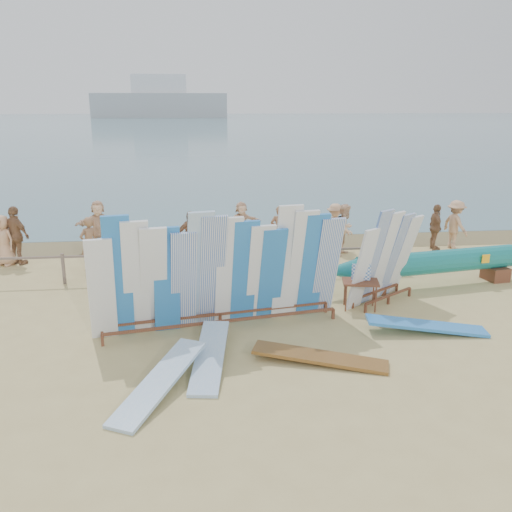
{
  "coord_description": "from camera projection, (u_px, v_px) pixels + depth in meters",
  "views": [
    {
      "loc": [
        -0.11,
        -12.29,
        5.03
      ],
      "look_at": [
        1.36,
        1.34,
        1.13
      ],
      "focal_mm": 38.0,
      "sensor_mm": 36.0,
      "label": 1
    }
  ],
  "objects": [
    {
      "name": "beachgoer_extra_1",
      "position": [
        16.0,
        236.0,
        17.22
      ],
      "size": [
        1.19,
        1.02,
        1.89
      ],
      "primitive_type": "imported",
      "rotation": [
        0.0,
        0.0,
        2.55
      ],
      "color": "#8C6042",
      "rests_on": "ground"
    },
    {
      "name": "vendor_table",
      "position": [
        360.0,
        294.0,
        13.62
      ],
      "size": [
        0.99,
        0.78,
        1.17
      ],
      "rotation": [
        0.0,
        0.0,
        -0.19
      ],
      "color": "brown",
      "rests_on": "ground"
    },
    {
      "name": "distant_ship",
      "position": [
        160.0,
        102.0,
        182.59
      ],
      "size": [
        45.0,
        8.0,
        14.0
      ],
      "color": "#999EA3",
      "rests_on": "ocean"
    },
    {
      "name": "ground",
      "position": [
        206.0,
        317.0,
        13.14
      ],
      "size": [
        160.0,
        160.0,
        0.0
      ],
      "primitive_type": "plane",
      "color": "tan",
      "rests_on": "ground"
    },
    {
      "name": "beachgoer_10",
      "position": [
        436.0,
        227.0,
        18.99
      ],
      "size": [
        0.49,
        0.98,
        1.62
      ],
      "primitive_type": "imported",
      "rotation": [
        0.0,
        0.0,
        1.49
      ],
      "color": "#8C6042",
      "rests_on": "ground"
    },
    {
      "name": "beachgoer_1",
      "position": [
        89.0,
        244.0,
        16.64
      ],
      "size": [
        0.68,
        0.67,
        1.68
      ],
      "primitive_type": "imported",
      "rotation": [
        0.0,
        0.0,
        3.9
      ],
      "color": "#8C6042",
      "rests_on": "ground"
    },
    {
      "name": "flat_board_d",
      "position": [
        426.0,
        332.0,
        12.29
      ],
      "size": [
        2.75,
        0.95,
        0.34
      ],
      "primitive_type": "cube",
      "rotation": [
        0.1,
        0.0,
        1.42
      ],
      "color": "blue",
      "rests_on": "ground"
    },
    {
      "name": "beachgoer_7",
      "position": [
        280.0,
        231.0,
        18.21
      ],
      "size": [
        0.7,
        0.5,
        1.73
      ],
      "primitive_type": "imported",
      "rotation": [
        0.0,
        0.0,
        2.87
      ],
      "color": "#8C6042",
      "rests_on": "ground"
    },
    {
      "name": "wet_sand_strip",
      "position": [
        202.0,
        244.0,
        20.03
      ],
      "size": [
        40.0,
        2.6,
        0.01
      ],
      "primitive_type": "cube",
      "color": "brown",
      "rests_on": "ground"
    },
    {
      "name": "beachgoer_6",
      "position": [
        298.0,
        241.0,
        16.8
      ],
      "size": [
        0.94,
        0.77,
        1.74
      ],
      "primitive_type": "imported",
      "rotation": [
        0.0,
        0.0,
        5.77
      ],
      "color": "tan",
      "rests_on": "ground"
    },
    {
      "name": "flat_board_b",
      "position": [
        161.0,
        392.0,
        9.77
      ],
      "size": [
        1.7,
        2.65,
        0.44
      ],
      "primitive_type": "cube",
      "rotation": [
        0.14,
        0.0,
        -0.46
      ],
      "color": "#89B3DC",
      "rests_on": "ground"
    },
    {
      "name": "flat_board_a",
      "position": [
        210.0,
        363.0,
        10.84
      ],
      "size": [
        0.91,
        2.74,
        0.35
      ],
      "primitive_type": "cube",
      "rotation": [
        0.1,
        0.0,
        -0.13
      ],
      "color": "#89B3DC",
      "rests_on": "ground"
    },
    {
      "name": "beachgoer_0",
      "position": [
        4.0,
        240.0,
        17.18
      ],
      "size": [
        0.88,
        0.7,
        1.63
      ],
      "primitive_type": "imported",
      "rotation": [
        0.0,
        0.0,
        5.81
      ],
      "color": "tan",
      "rests_on": "ground"
    },
    {
      "name": "beachgoer_extra_0",
      "position": [
        455.0,
        225.0,
        19.14
      ],
      "size": [
        0.75,
        1.2,
        1.73
      ],
      "primitive_type": "imported",
      "rotation": [
        0.0,
        0.0,
        1.84
      ],
      "color": "tan",
      "rests_on": "ground"
    },
    {
      "name": "side_surfboard_rack",
      "position": [
        384.0,
        260.0,
        13.84
      ],
      "size": [
        2.18,
        1.76,
        2.55
      ],
      "rotation": [
        0.0,
        0.0,
        0.59
      ],
      "color": "brown",
      "rests_on": "ground"
    },
    {
      "name": "stroller",
      "position": [
        274.0,
        255.0,
        16.96
      ],
      "size": [
        0.71,
        0.88,
        1.07
      ],
      "rotation": [
        0.0,
        0.0,
        -0.24
      ],
      "color": "#AD1812",
      "rests_on": "ground"
    },
    {
      "name": "outrigger_canoe",
      "position": [
        437.0,
        263.0,
        15.23
      ],
      "size": [
        7.36,
        1.85,
        1.05
      ],
      "rotation": [
        0.0,
        0.0,
        0.17
      ],
      "color": "brown",
      "rests_on": "ground"
    },
    {
      "name": "beach_chair_right",
      "position": [
        266.0,
        257.0,
        17.36
      ],
      "size": [
        0.82,
        0.82,
        0.91
      ],
      "rotation": [
        0.0,
        0.0,
        0.65
      ],
      "color": "#AD1812",
      "rests_on": "ground"
    },
    {
      "name": "beachgoer_11",
      "position": [
        99.0,
        225.0,
        19.16
      ],
      "size": [
        1.64,
        0.68,
        1.72
      ],
      "primitive_type": "imported",
      "rotation": [
        0.0,
        0.0,
        0.1
      ],
      "color": "beige",
      "rests_on": "ground"
    },
    {
      "name": "ocean",
      "position": [
        196.0,
        123.0,
        135.55
      ],
      "size": [
        320.0,
        240.0,
        0.02
      ],
      "primitive_type": "cube",
      "color": "#446B7A",
      "rests_on": "ground"
    },
    {
      "name": "beach_chair_left",
      "position": [
        202.0,
        262.0,
        16.73
      ],
      "size": [
        0.82,
        0.83,
        0.97
      ],
      "rotation": [
        0.0,
        0.0,
        -0.42
      ],
      "color": "#AD1812",
      "rests_on": "ground"
    },
    {
      "name": "beachgoer_9",
      "position": [
        335.0,
        226.0,
        19.13
      ],
      "size": [
        1.13,
        0.75,
        1.62
      ],
      "primitive_type": "imported",
      "rotation": [
        0.0,
        0.0,
        5.96
      ],
      "color": "tan",
      "rests_on": "ground"
    },
    {
      "name": "beachgoer_5",
      "position": [
        242.0,
        223.0,
        19.84
      ],
      "size": [
        1.52,
        0.93,
        1.56
      ],
      "primitive_type": "imported",
      "rotation": [
        0.0,
        0.0,
        0.35
      ],
      "color": "beige",
      "rests_on": "ground"
    },
    {
      "name": "beachgoer_4",
      "position": [
        190.0,
        236.0,
        17.59
      ],
      "size": [
        1.07,
        0.77,
        1.67
      ],
      "primitive_type": "imported",
      "rotation": [
        0.0,
        0.0,
        0.4
      ],
      "color": "#8C6042",
      "rests_on": "ground"
    },
    {
      "name": "beachgoer_8",
      "position": [
        345.0,
        230.0,
        18.37
      ],
      "size": [
        0.86,
        0.91,
        1.75
      ],
      "primitive_type": "imported",
      "rotation": [
        0.0,
        0.0,
        0.88
      ],
      "color": "beige",
      "rests_on": "ground"
    },
    {
      "name": "fence",
      "position": [
        204.0,
        258.0,
        15.84
      ],
      "size": [
        12.08,
        0.08,
        0.9
      ],
      "color": "#766459",
      "rests_on": "ground"
    },
    {
      "name": "flat_board_c",
      "position": [
        320.0,
        362.0,
        10.88
      ],
      "size": [
        2.73,
        1.42,
        0.23
      ],
      "primitive_type": "cube",
      "rotation": [
        0.06,
        0.0,
        1.23
      ],
      "color": "brown",
      "rests_on": "ground"
    },
    {
      "name": "main_surfboard_rack",
      "position": [
        221.0,
        275.0,
        12.19
      ],
      "size": [
        5.78,
        1.67,
        2.86
      ],
      "rotation": [
        0.0,
        0.0,
        0.18
      ],
      "color": "brown",
      "rests_on": "ground"
    }
  ]
}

